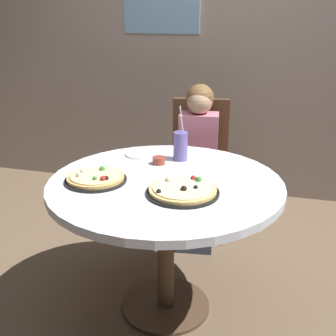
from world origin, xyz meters
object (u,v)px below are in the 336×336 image
object	(u,v)px
pizza_veggie	(183,190)
pizza_cheese	(96,178)
dining_table	(165,200)
chair_wooden	(199,159)
diner_child	(197,175)
sauce_bowl	(159,161)
plate_small	(141,154)
soda_cup	(180,146)

from	to	relation	value
pizza_veggie	pizza_cheese	size ratio (longest dim) A/B	1.11
dining_table	chair_wooden	xyz separation A→B (m)	(-0.01, 0.97, -0.12)
diner_child	sauce_bowl	distance (m)	0.64
plate_small	chair_wooden	bearing A→B (deg)	69.88
dining_table	diner_child	size ratio (longest dim) A/B	1.07
pizza_veggie	soda_cup	size ratio (longest dim) A/B	1.10
dining_table	plate_small	xyz separation A→B (m)	(-0.24, 0.35, 0.11)
soda_cup	diner_child	bearing A→B (deg)	88.31
diner_child	pizza_veggie	world-z (taller)	diner_child
pizza_veggie	chair_wooden	bearing A→B (deg)	96.63
chair_wooden	plate_small	world-z (taller)	chair_wooden
diner_child	chair_wooden	bearing A→B (deg)	96.60
soda_cup	plate_small	world-z (taller)	soda_cup
chair_wooden	soda_cup	xyz separation A→B (m)	(0.01, -0.65, 0.30)
chair_wooden	plate_small	xyz separation A→B (m)	(-0.23, -0.62, 0.22)
dining_table	sauce_bowl	bearing A→B (deg)	113.44
dining_table	pizza_veggie	size ratio (longest dim) A/B	3.43
diner_child	plate_small	xyz separation A→B (m)	(-0.25, -0.44, 0.27)
diner_child	sauce_bowl	size ratio (longest dim) A/B	15.46
chair_wooden	diner_child	size ratio (longest dim) A/B	0.88
diner_child	pizza_cheese	world-z (taller)	diner_child
pizza_veggie	sauce_bowl	xyz separation A→B (m)	(-0.21, 0.35, 0.00)
dining_table	diner_child	distance (m)	0.81
pizza_veggie	sauce_bowl	world-z (taller)	pizza_veggie
dining_table	sauce_bowl	size ratio (longest dim) A/B	16.60
pizza_cheese	sauce_bowl	world-z (taller)	pizza_cheese
pizza_cheese	plate_small	bearing A→B (deg)	78.45
pizza_veggie	sauce_bowl	bearing A→B (deg)	121.20
diner_child	dining_table	bearing A→B (deg)	-90.69
soda_cup	plate_small	distance (m)	0.25
chair_wooden	pizza_veggie	distance (m)	1.13
dining_table	chair_wooden	world-z (taller)	chair_wooden
chair_wooden	pizza_cheese	distance (m)	1.14
diner_child	pizza_veggie	size ratio (longest dim) A/B	3.20
diner_child	plate_small	world-z (taller)	diner_child
sauce_bowl	diner_child	bearing A→B (deg)	79.20
dining_table	plate_small	size ratio (longest dim) A/B	6.46
soda_cup	chair_wooden	bearing A→B (deg)	90.63
diner_child	soda_cup	world-z (taller)	diner_child
plate_small	sauce_bowl	bearing A→B (deg)	-40.51
dining_table	pizza_cheese	xyz separation A→B (m)	(-0.33, -0.09, 0.12)
pizza_cheese	plate_small	size ratio (longest dim) A/B	1.70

